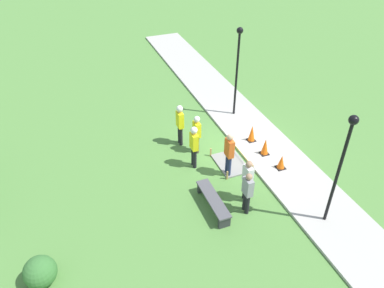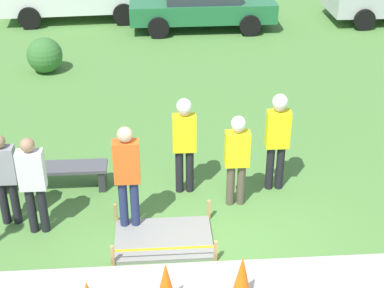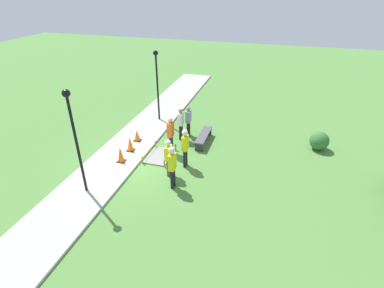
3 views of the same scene
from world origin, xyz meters
name	(u,v)px [view 3 (image 3 of 3)]	position (x,y,z in m)	size (l,w,h in m)	color
ground_plane	(140,163)	(0.00, 0.00, 0.00)	(60.00, 60.00, 0.00)	#51843D
sidewalk	(117,158)	(0.00, -1.17, 0.05)	(28.00, 2.33, 0.10)	#ADAAA3
wet_concrete_patch	(160,156)	(-0.74, 0.66, 0.04)	(1.57, 1.10, 0.36)	gray
traffic_cone_near_patch	(137,135)	(-1.75, -0.95, 0.39)	(0.34, 0.34, 0.58)	black
traffic_cone_far_patch	(130,144)	(-0.74, -0.83, 0.45)	(0.34, 0.34, 0.72)	black
traffic_cone_sidewalk_edge	(121,154)	(0.28, -0.79, 0.46)	(0.34, 0.34, 0.73)	black
park_bench	(204,137)	(-2.67, 2.28, 0.33)	(1.97, 0.44, 0.46)	#2D2D33
worker_supervisor	(172,164)	(1.27, 2.03, 1.10)	(0.40, 0.26, 1.83)	black
worker_assistant	(169,155)	(0.52, 1.59, 0.98)	(0.40, 0.24, 1.67)	brown
worker_trainee	(185,145)	(-0.32, 2.04, 1.07)	(0.40, 0.26, 1.80)	black
bystander_in_orange_shirt	(171,133)	(-1.26, 1.05, 1.05)	(0.40, 0.24, 1.83)	navy
bystander_in_gray_shirt	(181,122)	(-2.70, 1.06, 0.95)	(0.40, 0.22, 1.69)	black
bystander_in_white_shirt	(188,120)	(-3.19, 1.32, 0.91)	(0.40, 0.22, 1.62)	black
lamppost_near	(74,129)	(2.53, -1.10, 2.75)	(0.28, 0.28, 4.08)	black
lamppost_far	(157,76)	(-4.53, -0.87, 2.67)	(0.28, 0.28, 3.93)	black
shrub_rounded_near	(319,141)	(-3.57, 7.81, 0.45)	(0.91, 0.91, 0.91)	#387033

